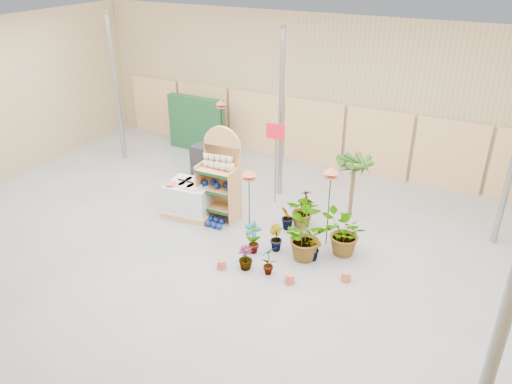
# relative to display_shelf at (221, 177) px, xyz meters

# --- Properties ---
(room) EXTENTS (15.20, 12.10, 4.70)m
(room) POSITION_rel_display_shelf_xyz_m (0.78, -0.79, 1.14)
(room) COLOR slate
(room) RESTS_ON ground
(display_shelf) EXTENTS (1.01, 0.65, 2.36)m
(display_shelf) POSITION_rel_display_shelf_xyz_m (0.00, 0.00, 0.00)
(display_shelf) COLOR #BE854B
(display_shelf) RESTS_ON ground
(teddy_bears) EXTENTS (0.88, 0.24, 0.38)m
(teddy_bears) POSITION_rel_display_shelf_xyz_m (0.04, -0.11, 0.41)
(teddy_bears) COLOR #C7B892
(teddy_bears) RESTS_ON display_shelf
(gazing_balls_shelf) EXTENTS (0.87, 0.30, 0.16)m
(gazing_balls_shelf) POSITION_rel_display_shelf_xyz_m (-0.00, -0.15, -0.15)
(gazing_balls_shelf) COLOR navy
(gazing_balls_shelf) RESTS_ON display_shelf
(gazing_balls_floor) EXTENTS (0.63, 0.39, 0.15)m
(gazing_balls_floor) POSITION_rel_display_shelf_xyz_m (0.06, -0.54, -1.00)
(gazing_balls_floor) COLOR navy
(gazing_balls_floor) RESTS_ON ground
(pallet_stack) EXTENTS (1.31, 1.13, 0.90)m
(pallet_stack) POSITION_rel_display_shelf_xyz_m (-0.75, -0.29, -0.65)
(pallet_stack) COLOR tan
(pallet_stack) RESTS_ON ground
(charcoal_planters) EXTENTS (0.50, 0.50, 1.00)m
(charcoal_planters) POSITION_rel_display_shelf_xyz_m (-1.70, 1.73, -0.58)
(charcoal_planters) COLOR black
(charcoal_planters) RESTS_ON ground
(trellis_stock) EXTENTS (2.00, 0.30, 1.80)m
(trellis_stock) POSITION_rel_display_shelf_xyz_m (-3.02, 3.50, -0.18)
(trellis_stock) COLOR #164523
(trellis_stock) RESTS_ON ground
(offer_sign) EXTENTS (0.50, 0.08, 2.20)m
(offer_sign) POSITION_rel_display_shelf_xyz_m (0.88, 1.28, 0.49)
(offer_sign) COLOR gray
(offer_sign) RESTS_ON ground
(bird_table_front) EXTENTS (0.34, 0.34, 1.69)m
(bird_table_front) POSITION_rel_display_shelf_xyz_m (1.05, -0.49, 0.49)
(bird_table_front) COLOR black
(bird_table_front) RESTS_ON ground
(bird_table_right) EXTENTS (0.34, 0.34, 1.94)m
(bird_table_right) POSITION_rel_display_shelf_xyz_m (2.82, -0.04, 0.72)
(bird_table_right) COLOR black
(bird_table_right) RESTS_ON ground
(bird_table_back) EXTENTS (0.34, 0.34, 2.02)m
(bird_table_back) POSITION_rel_display_shelf_xyz_m (-1.76, 3.01, 0.80)
(bird_table_back) COLOR black
(bird_table_back) RESTS_ON ground
(palm) EXTENTS (0.70, 0.70, 1.73)m
(palm) POSITION_rel_display_shelf_xyz_m (2.91, 1.44, 0.40)
(palm) COLOR brown
(palm) RESTS_ON ground
(potted_plant_0) EXTENTS (0.45, 0.35, 0.76)m
(potted_plant_0) POSITION_rel_display_shelf_xyz_m (1.49, -1.16, -0.69)
(potted_plant_0) COLOR #234913
(potted_plant_0) RESTS_ON ground
(potted_plant_1) EXTENTS (0.43, 0.41, 0.62)m
(potted_plant_1) POSITION_rel_display_shelf_xyz_m (1.88, -0.81, -0.77)
(potted_plant_1) COLOR #234913
(potted_plant_1) RESTS_ON ground
(potted_plant_2) EXTENTS (1.27, 1.22, 1.09)m
(potted_plant_2) POSITION_rel_display_shelf_xyz_m (2.54, -0.84, -0.53)
(potted_plant_2) COLOR #234913
(potted_plant_2) RESTS_ON ground
(potted_plant_5) EXTENTS (0.39, 0.44, 0.66)m
(potted_plant_5) POSITION_rel_display_shelf_xyz_m (1.76, 0.11, -0.75)
(potted_plant_5) COLOR #234913
(potted_plant_5) RESTS_ON ground
(potted_plant_6) EXTENTS (0.86, 0.78, 0.85)m
(potted_plant_6) POSITION_rel_display_shelf_xyz_m (2.04, 0.46, -0.65)
(potted_plant_6) COLOR #234913
(potted_plant_6) RESTS_ON ground
(potted_plant_7) EXTENTS (0.40, 0.40, 0.54)m
(potted_plant_7) POSITION_rel_display_shelf_xyz_m (1.63, -1.77, -0.81)
(potted_plant_7) COLOR #234913
(potted_plant_7) RESTS_ON ground
(potted_plant_8) EXTENTS (0.37, 0.43, 0.68)m
(potted_plant_8) POSITION_rel_display_shelf_xyz_m (2.15, -1.71, -0.73)
(potted_plant_8) COLOR #234913
(potted_plant_8) RESTS_ON ground
(potted_plant_9) EXTENTS (0.38, 0.33, 0.59)m
(potted_plant_9) POSITION_rel_display_shelf_xyz_m (2.82, -0.81, -0.78)
(potted_plant_9) COLOR #234913
(potted_plant_9) RESTS_ON ground
(potted_plant_10) EXTENTS (1.10, 1.18, 1.07)m
(potted_plant_10) POSITION_rel_display_shelf_xyz_m (3.31, -0.31, -0.54)
(potted_plant_10) COLOR #234913
(potted_plant_10) RESTS_ON ground
(potted_plant_11) EXTENTS (0.46, 0.46, 0.60)m
(potted_plant_11) POSITION_rel_display_shelf_xyz_m (1.81, 1.22, -0.78)
(potted_plant_11) COLOR #234913
(potted_plant_11) RESTS_ON ground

